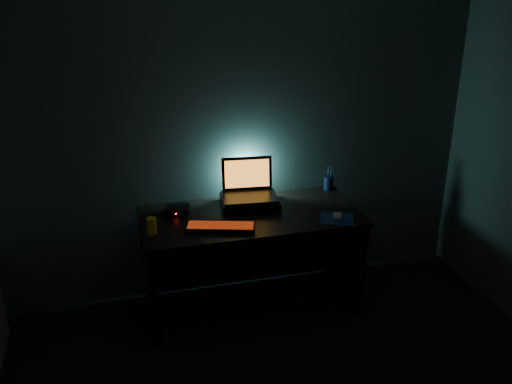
# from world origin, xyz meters

# --- Properties ---
(room) EXTENTS (3.50, 4.00, 2.50)m
(room) POSITION_xyz_m (0.00, 0.00, 1.25)
(room) COLOR black
(room) RESTS_ON ground
(desk) EXTENTS (1.50, 0.70, 0.75)m
(desk) POSITION_xyz_m (0.00, 1.67, 0.49)
(desk) COLOR black
(desk) RESTS_ON ground
(riser) EXTENTS (0.43, 0.34, 0.06)m
(riser) POSITION_xyz_m (0.03, 1.77, 0.78)
(riser) COLOR black
(riser) RESTS_ON desk
(laptop) EXTENTS (0.40, 0.32, 0.26)m
(laptop) POSITION_xyz_m (0.03, 1.82, 0.87)
(laptop) COLOR black
(laptop) RESTS_ON riser
(keyboard) EXTENTS (0.47, 0.26, 0.03)m
(keyboard) POSITION_xyz_m (-0.24, 1.46, 0.76)
(keyboard) COLOR black
(keyboard) RESTS_ON desk
(mousepad) EXTENTS (0.28, 0.27, 0.00)m
(mousepad) POSITION_xyz_m (0.54, 1.40, 0.75)
(mousepad) COLOR navy
(mousepad) RESTS_ON desk
(mouse) EXTENTS (0.09, 0.11, 0.03)m
(mouse) POSITION_xyz_m (0.54, 1.40, 0.77)
(mouse) COLOR gray
(mouse) RESTS_ON mousepad
(pen_cup) EXTENTS (0.08, 0.08, 0.10)m
(pen_cup) POSITION_xyz_m (0.68, 1.91, 0.80)
(pen_cup) COLOR black
(pen_cup) RESTS_ON desk
(juice_glass) EXTENTS (0.08, 0.08, 0.11)m
(juice_glass) POSITION_xyz_m (-0.68, 1.50, 0.80)
(juice_glass) COLOR yellow
(juice_glass) RESTS_ON desk
(router) EXTENTS (0.19, 0.17, 0.05)m
(router) POSITION_xyz_m (-0.48, 1.77, 0.78)
(router) COLOR black
(router) RESTS_ON desk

